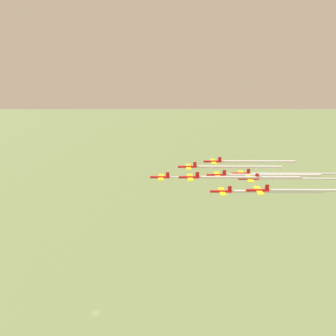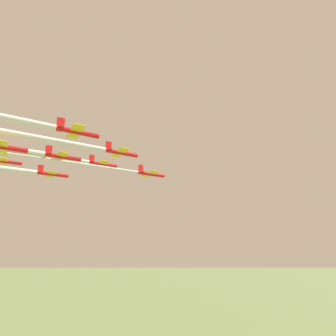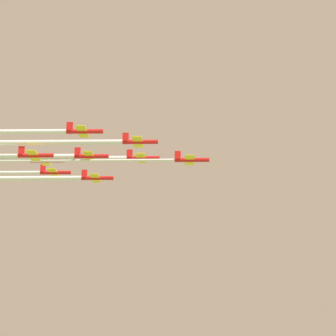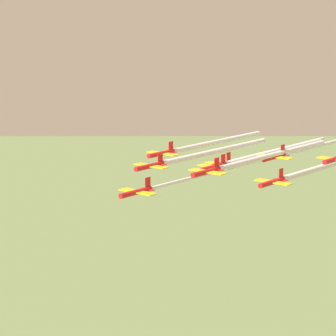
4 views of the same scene
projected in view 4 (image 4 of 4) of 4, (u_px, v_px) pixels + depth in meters
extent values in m
cylinder|color=red|center=(136.00, 192.00, 161.28)|extent=(4.50, 8.86, 1.12)
cube|color=yellow|center=(138.00, 192.00, 161.74)|extent=(8.80, 5.49, 0.18)
cube|color=red|center=(148.00, 183.00, 163.85)|extent=(0.75, 1.55, 2.23)
cube|color=red|center=(148.00, 189.00, 164.12)|extent=(3.42, 2.27, 0.12)
cylinder|color=red|center=(206.00, 172.00, 165.85)|extent=(4.50, 8.86, 1.12)
cube|color=yellow|center=(208.00, 172.00, 166.31)|extent=(8.80, 5.49, 0.18)
cube|color=red|center=(217.00, 163.00, 168.41)|extent=(0.75, 1.55, 2.23)
cube|color=red|center=(217.00, 169.00, 168.68)|extent=(3.42, 2.27, 0.12)
cylinder|color=red|center=(149.00, 166.00, 175.76)|extent=(4.50, 8.86, 1.12)
cube|color=yellow|center=(151.00, 166.00, 176.22)|extent=(8.80, 5.49, 0.18)
cube|color=red|center=(160.00, 158.00, 178.33)|extent=(0.75, 1.55, 2.23)
cube|color=red|center=(160.00, 164.00, 178.60)|extent=(3.42, 2.27, 0.12)
cylinder|color=red|center=(272.00, 182.00, 171.67)|extent=(4.50, 8.86, 1.12)
cube|color=yellow|center=(273.00, 182.00, 172.13)|extent=(8.80, 5.49, 0.18)
cube|color=red|center=(281.00, 173.00, 174.24)|extent=(0.75, 1.55, 2.23)
cube|color=red|center=(281.00, 180.00, 174.51)|extent=(3.42, 2.27, 0.12)
cylinder|color=red|center=(213.00, 167.00, 181.17)|extent=(4.50, 8.86, 1.12)
cube|color=yellow|center=(215.00, 167.00, 181.63)|extent=(8.80, 5.49, 0.18)
cube|color=red|center=(223.00, 159.00, 183.74)|extent=(0.75, 1.55, 2.23)
cube|color=red|center=(223.00, 165.00, 184.01)|extent=(3.42, 2.27, 0.12)
cylinder|color=red|center=(161.00, 154.00, 190.69)|extent=(4.50, 8.86, 1.12)
cube|color=yellow|center=(163.00, 153.00, 191.15)|extent=(8.80, 5.49, 0.18)
cube|color=red|center=(171.00, 146.00, 193.26)|extent=(0.75, 1.55, 2.23)
cube|color=red|center=(171.00, 152.00, 193.53)|extent=(3.42, 2.27, 0.12)
cylinder|color=red|center=(334.00, 159.00, 176.05)|extent=(4.50, 8.86, 1.12)
cube|color=yellow|center=(336.00, 159.00, 176.51)|extent=(8.80, 5.49, 0.18)
cylinder|color=red|center=(274.00, 157.00, 186.08)|extent=(4.50, 8.86, 1.12)
cube|color=yellow|center=(275.00, 157.00, 186.54)|extent=(8.80, 5.49, 0.18)
cube|color=red|center=(283.00, 149.00, 188.65)|extent=(0.75, 1.55, 2.23)
cube|color=red|center=(282.00, 155.00, 188.92)|extent=(3.42, 2.27, 0.12)
cylinder|color=red|center=(220.00, 164.00, 196.56)|extent=(4.50, 8.86, 1.12)
cube|color=yellow|center=(221.00, 164.00, 197.02)|extent=(8.80, 5.49, 0.18)
cube|color=red|center=(229.00, 157.00, 199.13)|extent=(0.75, 1.55, 2.23)
cube|color=red|center=(228.00, 162.00, 199.40)|extent=(3.42, 2.27, 0.12)
cylinder|color=white|center=(225.00, 169.00, 184.75)|extent=(20.81, 49.23, 0.73)
cylinder|color=white|center=(275.00, 154.00, 186.32)|extent=(18.24, 42.09, 1.22)
cylinder|color=white|center=(217.00, 151.00, 194.98)|extent=(17.06, 39.07, 1.29)
cylinder|color=white|center=(326.00, 166.00, 190.10)|extent=(16.32, 37.14, 1.35)
cylinder|color=white|center=(276.00, 151.00, 201.48)|extent=(18.18, 41.73, 1.33)
cylinder|color=white|center=(219.00, 142.00, 208.48)|extent=(15.58, 35.55, 1.24)
cylinder|color=white|center=(328.00, 143.00, 205.86)|extent=(17.24, 40.28, 0.88)
cylinder|color=white|center=(280.00, 149.00, 218.07)|extent=(18.99, 44.50, 0.90)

